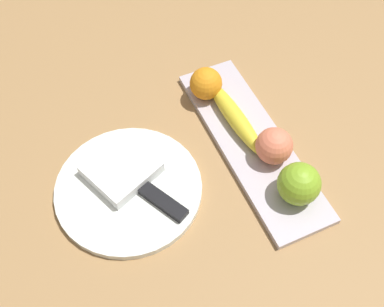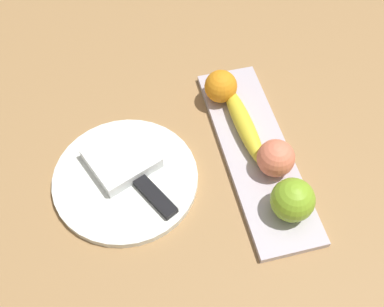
{
  "view_description": "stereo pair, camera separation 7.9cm",
  "coord_description": "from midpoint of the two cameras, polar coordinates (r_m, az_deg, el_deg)",
  "views": [
    {
      "loc": [
        -0.38,
        0.27,
        0.69
      ],
      "look_at": [
        0.02,
        0.09,
        0.04
      ],
      "focal_mm": 43.84,
      "sensor_mm": 36.0,
      "label": 1
    },
    {
      "loc": [
        -0.41,
        0.19,
        0.69
      ],
      "look_at": [
        0.02,
        0.09,
        0.04
      ],
      "focal_mm": 43.84,
      "sensor_mm": 36.0,
      "label": 2
    }
  ],
  "objects": [
    {
      "name": "orange_near_apple",
      "position": [
        0.88,
        -1.0,
        8.29
      ],
      "size": [
        0.06,
        0.06,
        0.06
      ],
      "primitive_type": "sphere",
      "color": "orange",
      "rests_on": "fruit_tray"
    },
    {
      "name": "dinner_plate",
      "position": [
        0.8,
        -10.5,
        -4.47
      ],
      "size": [
        0.25,
        0.25,
        0.01
      ],
      "primitive_type": "cylinder",
      "color": "white",
      "rests_on": "ground_plane"
    },
    {
      "name": "knife",
      "position": [
        0.78,
        -7.33,
        -5.46
      ],
      "size": [
        0.17,
        0.1,
        0.01
      ],
      "rotation": [
        0.0,
        0.0,
        0.48
      ],
      "color": "silver",
      "rests_on": "dinner_plate"
    },
    {
      "name": "folded_napkin",
      "position": [
        0.8,
        -11.38,
        -2.05
      ],
      "size": [
        0.13,
        0.14,
        0.02
      ],
      "primitive_type": "cube",
      "rotation": [
        0.0,
        0.0,
        0.39
      ],
      "color": "white",
      "rests_on": "dinner_plate"
    },
    {
      "name": "ground_plane",
      "position": [
        0.83,
        3.38,
        -0.78
      ],
      "size": [
        2.4,
        2.4,
        0.0
      ],
      "primitive_type": "plane",
      "color": "#9D7547"
    },
    {
      "name": "banana",
      "position": [
        0.85,
        2.62,
        4.29
      ],
      "size": [
        0.19,
        0.04,
        0.03
      ],
      "primitive_type": "ellipsoid",
      "rotation": [
        0.0,
        0.0,
        0.05
      ],
      "color": "yellow",
      "rests_on": "fruit_tray"
    },
    {
      "name": "apple",
      "position": [
        0.76,
        10.03,
        -3.88
      ],
      "size": [
        0.07,
        0.07,
        0.07
      ],
      "primitive_type": "sphere",
      "color": "#80B027",
      "rests_on": "fruit_tray"
    },
    {
      "name": "fruit_tray",
      "position": [
        0.84,
        4.6,
        1.1
      ],
      "size": [
        0.39,
        0.11,
        0.01
      ],
      "primitive_type": "cube",
      "color": "#BCB3BE",
      "rests_on": "ground_plane"
    },
    {
      "name": "peach",
      "position": [
        0.8,
        7.21,
        0.72
      ],
      "size": [
        0.06,
        0.06,
        0.06
      ],
      "primitive_type": "sphere",
      "color": "#E77757",
      "rests_on": "fruit_tray"
    }
  ]
}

